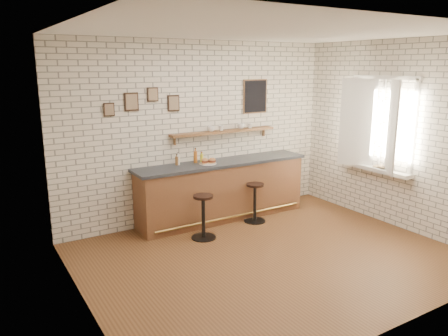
{
  "coord_description": "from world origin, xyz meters",
  "views": [
    {
      "loc": [
        -3.47,
        -4.46,
        2.59
      ],
      "look_at": [
        -0.21,
        0.9,
        1.11
      ],
      "focal_mm": 35.0,
      "sensor_mm": 36.0,
      "label": 1
    }
  ],
  "objects_px": {
    "bar_stool_left": "(203,215)",
    "shelf_cup_a": "(211,129)",
    "bitters_bottle_white": "(178,160)",
    "bar_stool_right": "(255,201)",
    "bar_counter": "(223,190)",
    "shelf_cup_c": "(241,126)",
    "bitters_bottle_brown": "(177,161)",
    "condiment_bottle_yellow": "(202,158)",
    "book_lower": "(379,168)",
    "book_upper": "(379,166)",
    "shelf_cup_b": "(221,128)",
    "shelf_cup_d": "(250,126)",
    "ciabatta_sandwich": "(208,161)",
    "bitters_bottle_amber": "(195,157)",
    "sandwich_plate": "(208,163)"
  },
  "relations": [
    {
      "from": "bitters_bottle_brown",
      "to": "book_upper",
      "type": "xyz_separation_m",
      "value": [
        2.91,
        -1.63,
        -0.13
      ]
    },
    {
      "from": "bar_stool_right",
      "to": "bitters_bottle_white",
      "type": "bearing_deg",
      "value": 153.52
    },
    {
      "from": "shelf_cup_c",
      "to": "bitters_bottle_brown",
      "type": "bearing_deg",
      "value": 102.25
    },
    {
      "from": "bitters_bottle_amber",
      "to": "shelf_cup_c",
      "type": "xyz_separation_m",
      "value": [
        0.94,
        0.06,
        0.44
      ]
    },
    {
      "from": "bar_stool_right",
      "to": "book_lower",
      "type": "distance_m",
      "value": 2.13
    },
    {
      "from": "shelf_cup_d",
      "to": "bitters_bottle_white",
      "type": "bearing_deg",
      "value": 173.75
    },
    {
      "from": "shelf_cup_d",
      "to": "bitters_bottle_brown",
      "type": "bearing_deg",
      "value": 173.71
    },
    {
      "from": "book_lower",
      "to": "ciabatta_sandwich",
      "type": "bearing_deg",
      "value": 130.92
    },
    {
      "from": "shelf_cup_c",
      "to": "bar_stool_left",
      "type": "bearing_deg",
      "value": 133.66
    },
    {
      "from": "bitters_bottle_white",
      "to": "shelf_cup_a",
      "type": "xyz_separation_m",
      "value": [
        0.66,
        0.06,
        0.45
      ]
    },
    {
      "from": "sandwich_plate",
      "to": "bitters_bottle_brown",
      "type": "xyz_separation_m",
      "value": [
        -0.47,
        0.18,
        0.07
      ]
    },
    {
      "from": "ciabatta_sandwich",
      "to": "shelf_cup_a",
      "type": "relative_size",
      "value": 2.21
    },
    {
      "from": "bar_counter",
      "to": "ciabatta_sandwich",
      "type": "xyz_separation_m",
      "value": [
        -0.29,
        -0.04,
        0.56
      ]
    },
    {
      "from": "shelf_cup_d",
      "to": "book_lower",
      "type": "xyz_separation_m",
      "value": [
        1.43,
        -1.7,
        -0.6
      ]
    },
    {
      "from": "shelf_cup_d",
      "to": "bar_counter",
      "type": "bearing_deg",
      "value": -172.42
    },
    {
      "from": "bar_stool_left",
      "to": "shelf_cup_a",
      "type": "bearing_deg",
      "value": 53.1
    },
    {
      "from": "sandwich_plate",
      "to": "shelf_cup_d",
      "type": "distance_m",
      "value": 1.16
    },
    {
      "from": "bar_stool_left",
      "to": "shelf_cup_b",
      "type": "xyz_separation_m",
      "value": [
        0.81,
        0.82,
        1.18
      ]
    },
    {
      "from": "shelf_cup_a",
      "to": "bar_counter",
      "type": "bearing_deg",
      "value": -83.63
    },
    {
      "from": "sandwich_plate",
      "to": "book_lower",
      "type": "relative_size",
      "value": 1.19
    },
    {
      "from": "bar_stool_right",
      "to": "shelf_cup_a",
      "type": "relative_size",
      "value": 5.58
    },
    {
      "from": "shelf_cup_b",
      "to": "book_lower",
      "type": "relative_size",
      "value": 0.4
    },
    {
      "from": "bitters_bottle_white",
      "to": "bar_stool_right",
      "type": "distance_m",
      "value": 1.47
    },
    {
      "from": "book_lower",
      "to": "sandwich_plate",
      "type": "bearing_deg",
      "value": 131.03
    },
    {
      "from": "bar_stool_left",
      "to": "ciabatta_sandwich",
      "type": "bearing_deg",
      "value": 54.0
    },
    {
      "from": "bar_stool_left",
      "to": "bitters_bottle_amber",
      "type": "bearing_deg",
      "value": 70.06
    },
    {
      "from": "bitters_bottle_brown",
      "to": "shelf_cup_a",
      "type": "distance_m",
      "value": 0.82
    },
    {
      "from": "condiment_bottle_yellow",
      "to": "shelf_cup_c",
      "type": "distance_m",
      "value": 0.95
    },
    {
      "from": "shelf_cup_b",
      "to": "shelf_cup_a",
      "type": "bearing_deg",
      "value": 106.44
    },
    {
      "from": "book_lower",
      "to": "book_upper",
      "type": "xyz_separation_m",
      "value": [
        0.0,
        0.01,
        0.02
      ]
    },
    {
      "from": "bitters_bottle_brown",
      "to": "shelf_cup_c",
      "type": "xyz_separation_m",
      "value": [
        1.28,
        0.06,
        0.46
      ]
    },
    {
      "from": "ciabatta_sandwich",
      "to": "shelf_cup_a",
      "type": "distance_m",
      "value": 0.57
    },
    {
      "from": "bar_counter",
      "to": "ciabatta_sandwich",
      "type": "relative_size",
      "value": 11.8
    },
    {
      "from": "bar_counter",
      "to": "bitters_bottle_brown",
      "type": "height_order",
      "value": "bitters_bottle_brown"
    },
    {
      "from": "bitters_bottle_white",
      "to": "book_lower",
      "type": "bearing_deg",
      "value": -29.61
    },
    {
      "from": "book_lower",
      "to": "bar_stool_left",
      "type": "bearing_deg",
      "value": 144.81
    },
    {
      "from": "bitters_bottle_white",
      "to": "condiment_bottle_yellow",
      "type": "height_order",
      "value": "bitters_bottle_white"
    },
    {
      "from": "bar_stool_right",
      "to": "shelf_cup_b",
      "type": "bearing_deg",
      "value": 114.59
    },
    {
      "from": "shelf_cup_c",
      "to": "book_upper",
      "type": "relative_size",
      "value": 0.62
    },
    {
      "from": "condiment_bottle_yellow",
      "to": "book_upper",
      "type": "distance_m",
      "value": 2.95
    },
    {
      "from": "bar_counter",
      "to": "condiment_bottle_yellow",
      "type": "distance_m",
      "value": 0.67
    },
    {
      "from": "bar_stool_right",
      "to": "book_lower",
      "type": "relative_size",
      "value": 2.82
    },
    {
      "from": "shelf_cup_c",
      "to": "shelf_cup_d",
      "type": "xyz_separation_m",
      "value": [
        0.2,
        0.0,
        -0.0
      ]
    },
    {
      "from": "bar_counter",
      "to": "book_lower",
      "type": "xyz_separation_m",
      "value": [
        2.13,
        -1.5,
        0.43
      ]
    },
    {
      "from": "shelf_cup_a",
      "to": "book_upper",
      "type": "bearing_deg",
      "value": -57.27
    },
    {
      "from": "sandwich_plate",
      "to": "shelf_cup_d",
      "type": "height_order",
      "value": "shelf_cup_d"
    },
    {
      "from": "condiment_bottle_yellow",
      "to": "bar_stool_right",
      "type": "xyz_separation_m",
      "value": [
        0.7,
        -0.57,
        -0.73
      ]
    },
    {
      "from": "condiment_bottle_yellow",
      "to": "bar_stool_left",
      "type": "xyz_separation_m",
      "value": [
        -0.39,
        -0.76,
        -0.72
      ]
    },
    {
      "from": "bar_counter",
      "to": "bar_stool_right",
      "type": "bearing_deg",
      "value": -47.86
    },
    {
      "from": "ciabatta_sandwich",
      "to": "condiment_bottle_yellow",
      "type": "xyz_separation_m",
      "value": [
        -0.03,
        0.18,
        0.02
      ]
    }
  ]
}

